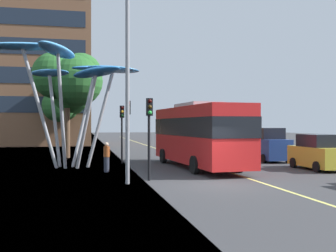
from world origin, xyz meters
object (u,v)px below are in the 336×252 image
at_px(traffic_light_kerb_near, 149,121).
at_px(car_parked_mid, 318,153).
at_px(traffic_light_kerb_far, 128,120).
at_px(car_parked_far, 267,146).
at_px(leaf_sculpture, 70,69).
at_px(pedestrian, 107,157).
at_px(red_bus, 198,132).
at_px(traffic_light_island_mid, 122,122).
at_px(street_lamp, 133,58).

relative_size(traffic_light_kerb_near, car_parked_mid, 0.94).
relative_size(traffic_light_kerb_far, car_parked_mid, 0.99).
xyz_separation_m(traffic_light_kerb_far, car_parked_far, (10.16, 2.80, -1.77)).
xyz_separation_m(leaf_sculpture, pedestrian, (1.99, -2.56, -5.07)).
bearing_deg(car_parked_mid, traffic_light_kerb_far, 164.62).
bearing_deg(red_bus, car_parked_mid, -20.92).
bearing_deg(pedestrian, traffic_light_island_mid, 74.69).
height_order(traffic_light_island_mid, street_lamp, street_lamp).
relative_size(traffic_light_kerb_near, traffic_light_kerb_far, 0.95).
height_order(red_bus, car_parked_mid, red_bus).
distance_m(leaf_sculpture, traffic_light_kerb_far, 4.58).
distance_m(car_parked_far, street_lamp, 14.68).
bearing_deg(leaf_sculpture, pedestrian, -52.14).
bearing_deg(street_lamp, car_parked_mid, 17.30).
relative_size(leaf_sculpture, street_lamp, 1.04).
bearing_deg(traffic_light_island_mid, traffic_light_kerb_near, -87.01).
height_order(car_parked_far, pedestrian, car_parked_far).
xyz_separation_m(red_bus, leaf_sculpture, (-7.48, 1.37, 3.77)).
distance_m(traffic_light_kerb_near, traffic_light_kerb_far, 5.61).
bearing_deg(street_lamp, pedestrian, 100.64).
distance_m(car_parked_far, pedestrian, 12.33).
height_order(red_bus, car_parked_far, red_bus).
xyz_separation_m(traffic_light_kerb_near, street_lamp, (-0.83, -0.76, 2.72)).
xyz_separation_m(traffic_light_kerb_near, traffic_light_island_mid, (-0.45, 8.59, 0.03)).
height_order(traffic_light_kerb_near, pedestrian, traffic_light_kerb_near).
relative_size(leaf_sculpture, traffic_light_island_mid, 2.39).
bearing_deg(traffic_light_kerb_near, car_parked_mid, 14.72).
bearing_deg(traffic_light_kerb_near, pedestrian, 113.45).
bearing_deg(traffic_light_island_mid, car_parked_far, -1.09).
xyz_separation_m(leaf_sculpture, traffic_light_kerb_far, (3.33, -0.91, -3.01)).
bearing_deg(red_bus, traffic_light_kerb_far, 173.79).
bearing_deg(traffic_light_island_mid, car_parked_mid, -28.98).
distance_m(traffic_light_kerb_near, traffic_light_island_mid, 8.60).
xyz_separation_m(car_parked_mid, pedestrian, (-11.94, 1.27, -0.14)).
xyz_separation_m(red_bus, traffic_light_kerb_near, (-3.78, -5.15, 0.63)).
distance_m(red_bus, traffic_light_island_mid, 5.49).
bearing_deg(pedestrian, car_parked_mid, -6.09).
height_order(traffic_light_island_mid, car_parked_mid, traffic_light_island_mid).
height_order(red_bus, traffic_light_island_mid, red_bus).
bearing_deg(car_parked_mid, red_bus, 159.08).
distance_m(traffic_light_kerb_far, car_parked_far, 10.69).
xyz_separation_m(traffic_light_kerb_far, car_parked_mid, (10.60, -2.91, -1.92)).
relative_size(leaf_sculpture, car_parked_mid, 2.26).
height_order(leaf_sculpture, traffic_light_island_mid, leaf_sculpture).
xyz_separation_m(leaf_sculpture, car_parked_mid, (13.92, -3.83, -4.93)).
distance_m(red_bus, traffic_light_kerb_near, 6.41).
distance_m(leaf_sculpture, car_parked_far, 14.43).
distance_m(traffic_light_kerb_near, street_lamp, 2.95).
height_order(traffic_light_kerb_near, traffic_light_kerb_far, traffic_light_kerb_far).
bearing_deg(leaf_sculpture, traffic_light_kerb_near, -60.38).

